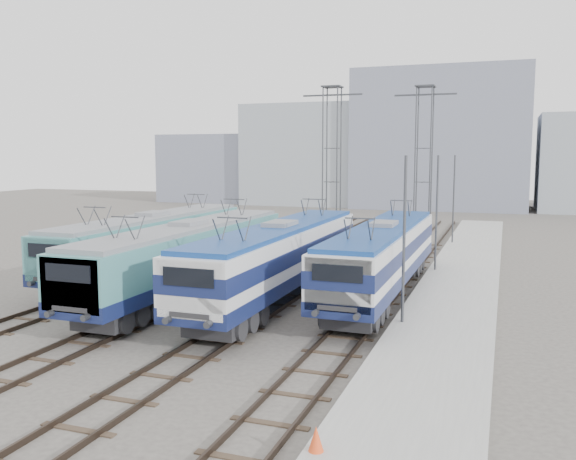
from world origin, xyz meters
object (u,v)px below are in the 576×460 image
Objects in this scene: locomotive_center_left at (187,254)px; locomotive_far_left at (151,240)px; mast_rear at (454,201)px; mast_front at (404,244)px; locomotive_center_right at (279,255)px; mast_mid at (437,216)px; safety_cone at (316,439)px; catenary_tower_west at (332,160)px; catenary_tower_east at (424,160)px; locomotive_far_right at (382,253)px.

locomotive_far_left is at bearing 139.07° from locomotive_center_left.
mast_rear is at bearing 49.84° from locomotive_far_left.
mast_front is at bearing -9.95° from locomotive_center_left.
locomotive_center_right is 2.56× the size of mast_front.
safety_cone is (-0.10, -23.56, -2.90)m from mast_mid.
catenary_tower_west reaches higher than mast_front.
catenary_tower_west is at bearing 137.07° from mast_mid.
catenary_tower_east reaches higher than locomotive_center_right.
catenary_tower_east is (13.25, 16.19, 4.46)m from locomotive_far_left.
safety_cone is at bearing -90.50° from mast_front.
mast_rear is (0.00, 24.00, 0.00)m from mast_front.
safety_cone is at bearing -48.72° from locomotive_far_left.
locomotive_far_left is 16.34m from catenary_tower_west.
locomotive_far_right is 1.45× the size of catenary_tower_east.
locomotive_far_right is 2.49× the size of mast_rear.
locomotive_far_right reaches higher than safety_cone.
locomotive_center_right is 5.17m from locomotive_far_right.
locomotive_center_right is 2.56× the size of mast_rear.
catenary_tower_east is at bearing 66.47° from locomotive_center_left.
mast_front is (6.35, -2.69, 1.21)m from locomotive_center_right.
mast_mid is (15.35, 6.19, 1.32)m from locomotive_far_left.
mast_rear reaches higher than safety_cone.
catenary_tower_west is at bearing 113.27° from mast_front.
catenary_tower_east is at bearing -136.40° from mast_rear.
catenary_tower_east reaches higher than locomotive_center_left.
catenary_tower_east is (8.75, 20.10, 4.44)m from locomotive_center_left.
mast_mid is (8.60, -8.00, -3.14)m from catenary_tower_west.
locomotive_far_right is at bearing -105.29° from mast_mid.
catenary_tower_west is at bearing -162.90° from catenary_tower_east.
locomotive_far_right is 5.69m from mast_front.
locomotive_far_right is 18.90m from mast_rear.
locomotive_center_right is 20.24m from catenary_tower_east.
mast_rear is (0.00, 12.00, 0.00)m from mast_mid.
locomotive_center_right is 11.33m from mast_mid.
catenary_tower_west is 1.71× the size of mast_mid.
locomotive_far_right is 17.34m from catenary_tower_east.
locomotive_far_left is 2.50× the size of mast_rear.
locomotive_center_left is at bearing -97.09° from catenary_tower_west.
catenary_tower_west is at bearing 97.41° from locomotive_center_right.
mast_rear is (10.85, 22.10, 1.29)m from locomotive_center_left.
catenary_tower_east is 1.71× the size of mast_mid.
locomotive_center_left is 17.31m from safety_cone.
mast_rear is at bearing 84.37° from locomotive_far_right.
mast_rear is (15.35, 18.19, 1.32)m from locomotive_far_left.
catenary_tower_west is (6.75, 14.19, 4.46)m from locomotive_far_left.
locomotive_center_left is 2.53× the size of mast_front.
locomotive_center_right is at bearing 157.03° from mast_front.
mast_rear reaches higher than locomotive_center_left.
locomotive_far_left is 5.96m from locomotive_center_left.
mast_rear is (1.85, 18.77, 1.27)m from locomotive_far_right.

